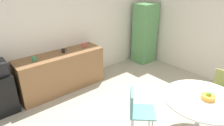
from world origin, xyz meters
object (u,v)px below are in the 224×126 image
Objects in this scene: mug_green at (84,45)px; mug_red at (34,59)px; chair_teal at (137,108)px; chair_olive at (222,87)px; locker_cabinet at (145,34)px; fruit_bowl at (208,96)px; mug_white at (63,51)px; round_table at (201,104)px.

mug_green is 1.28m from mug_red.
chair_olive is at bearing -19.12° from chair_teal.
locker_cabinet is 3.25m from chair_teal.
mug_red reaches higher than fruit_bowl.
locker_cabinet reaches higher than fruit_bowl.
fruit_bowl reaches higher than chair_olive.
fruit_bowl is 3.32m from mug_red.
chair_teal is 2.27m from mug_green.
mug_green is (0.58, 0.02, 0.00)m from mug_white.
round_table is 1.47× the size of chair_olive.
locker_cabinet is 2.14× the size of chair_teal.
mug_white reaches higher than chair_olive.
mug_green reaches higher than chair_olive.
mug_white is (-0.90, 2.88, 0.32)m from round_table.
fruit_bowl is at bearing -72.31° from mug_white.
round_table is at bearing 119.50° from fruit_bowl.
mug_green reaches higher than chair_teal.
mug_red is at bearing 178.90° from locker_cabinet.
chair_teal is 2.32m from mug_red.
fruit_bowl is 3.09m from mug_white.
mug_red reaches higher than chair_olive.
round_table is 3.26m from mug_red.
chair_teal is 6.43× the size of mug_white.
mug_green is (-2.08, 0.14, 0.06)m from locker_cabinet.
chair_teal is at bearing -140.61° from locker_cabinet.
chair_teal and chair_olive have the same top height.
mug_white is 0.70m from mug_red.
round_table is 3.04m from mug_white.
chair_teal is 2.22m from mug_white.
fruit_bowl is 2.99m from mug_green.
locker_cabinet is 2.66m from mug_white.
mug_red is (-0.86, 2.12, 0.43)m from chair_teal.
mug_red is at bearing 133.89° from chair_olive.
locker_cabinet is 2.14× the size of chair_olive.
mug_red is (-1.60, 2.83, 0.32)m from round_table.
locker_cabinet is 13.77× the size of mug_red.
chair_teal is 1.13m from fruit_bowl.
mug_white is at bearing 107.69° from fruit_bowl.
chair_olive is at bearing -46.11° from mug_red.
chair_olive is 3.85× the size of fruit_bowl.
chair_teal is 1.00× the size of chair_olive.
fruit_bowl is at bearing -60.50° from round_table.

